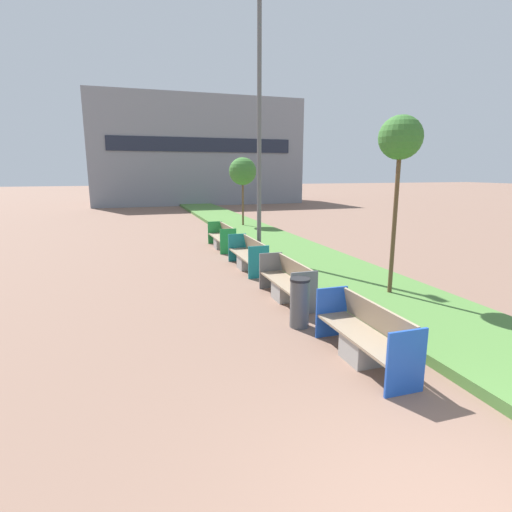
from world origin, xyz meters
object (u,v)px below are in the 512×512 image
sapling_tree_far (243,172)px  street_lamp_post (259,121)px  bench_blue_frame (365,339)px  sapling_tree_near (400,141)px  bench_grey_frame (287,285)px  litter_bin (300,303)px  bench_green_frame (222,239)px  bench_teal_frame (248,257)px

sapling_tree_far → street_lamp_post: bearing=-102.2°
bench_blue_frame → sapling_tree_near: bearing=47.7°
bench_grey_frame → bench_blue_frame: bearing=-90.0°
litter_bin → sapling_tree_near: size_ratio=0.23×
sapling_tree_near → sapling_tree_far: 12.80m
bench_grey_frame → bench_green_frame: size_ratio=0.91×
bench_grey_frame → bench_teal_frame: size_ratio=0.89×
bench_grey_frame → bench_teal_frame: same height
bench_grey_frame → bench_green_frame: (0.00, 6.85, 0.01)m
street_lamp_post → sapling_tree_far: size_ratio=2.23×
bench_grey_frame → bench_green_frame: 6.85m
sapling_tree_near → bench_grey_frame: bearing=162.7°
bench_teal_frame → sapling_tree_near: bearing=-59.4°
bench_green_frame → sapling_tree_near: bearing=-72.8°
street_lamp_post → sapling_tree_near: (1.73, -4.74, -0.88)m
bench_blue_frame → sapling_tree_near: 4.80m
street_lamp_post → sapling_tree_near: bearing=-69.9°
bench_blue_frame → bench_grey_frame: size_ratio=1.00×
sapling_tree_far → bench_teal_frame: bearing=-104.9°
litter_bin → sapling_tree_near: sapling_tree_near is taller
bench_grey_frame → litter_bin: size_ratio=2.17×
litter_bin → sapling_tree_far: 14.20m
bench_green_frame → street_lamp_post: (0.61, -2.84, 4.17)m
bench_grey_frame → street_lamp_post: size_ratio=0.26×
litter_bin → sapling_tree_near: (2.76, 0.92, 3.17)m
litter_bin → bench_blue_frame: bearing=-76.1°
bench_blue_frame → bench_teal_frame: size_ratio=0.90×
bench_grey_frame → bench_teal_frame: (0.00, 3.23, 0.01)m
litter_bin → sapling_tree_far: sapling_tree_far is taller
bench_green_frame → sapling_tree_far: sapling_tree_far is taller
bench_grey_frame → sapling_tree_near: (2.35, -0.73, 3.30)m
bench_green_frame → bench_grey_frame: bearing=-90.0°
street_lamp_post → sapling_tree_near: street_lamp_post is taller
bench_teal_frame → sapling_tree_near: size_ratio=0.57×
litter_bin → sapling_tree_near: bearing=18.5°
bench_green_frame → sapling_tree_near: size_ratio=0.55×
sapling_tree_far → litter_bin: bearing=-101.4°
street_lamp_post → bench_grey_frame: bearing=-98.7°
bench_green_frame → street_lamp_post: bearing=-77.9°
sapling_tree_far → bench_blue_frame: bearing=-98.7°
bench_grey_frame → sapling_tree_near: bearing=-17.3°
bench_teal_frame → bench_green_frame: same height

